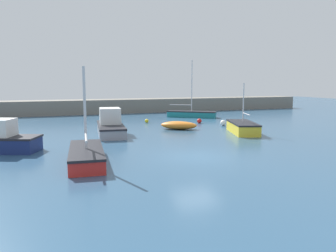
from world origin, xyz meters
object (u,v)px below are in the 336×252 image
rowboat_blue_near (179,125)px  cabin_cruiser_white (110,125)px  mooring_buoy_yellow (147,121)px  mooring_buoy_white (223,123)px  mooring_buoy_red (199,121)px  sailboat_twin_hulled (86,155)px  sailboat_tall_mast (192,114)px  sailboat_short_mast (243,127)px

rowboat_blue_near → cabin_cruiser_white: 6.14m
cabin_cruiser_white → rowboat_blue_near: bearing=102.3°
mooring_buoy_yellow → mooring_buoy_white: 7.73m
rowboat_blue_near → mooring_buoy_red: size_ratio=7.35×
mooring_buoy_white → mooring_buoy_red: (-1.30, 2.51, -0.04)m
sailboat_twin_hulled → mooring_buoy_red: size_ratio=11.58×
cabin_cruiser_white → mooring_buoy_red: 10.33m
mooring_buoy_yellow → sailboat_tall_mast: bearing=26.9°
rowboat_blue_near → mooring_buoy_red: bearing=74.7°
sailboat_twin_hulled → mooring_buoy_red: (12.39, 12.75, -0.17)m
rowboat_blue_near → sailboat_tall_mast: bearing=92.0°
rowboat_blue_near → cabin_cruiser_white: bearing=-141.5°
cabin_cruiser_white → mooring_buoy_white: size_ratio=11.12×
mooring_buoy_yellow → mooring_buoy_red: mooring_buoy_red is taller
cabin_cruiser_white → mooring_buoy_yellow: 7.67m
rowboat_blue_near → mooring_buoy_yellow: (-1.36, 5.36, -0.16)m
mooring_buoy_yellow → sailboat_short_mast: bearing=-59.5°
sailboat_twin_hulled → mooring_buoy_yellow: bearing=-21.6°
sailboat_twin_hulled → cabin_cruiser_white: size_ratio=0.88×
sailboat_short_mast → mooring_buoy_yellow: 10.63m
mooring_buoy_red → cabin_cruiser_white: bearing=-158.2°
sailboat_twin_hulled → cabin_cruiser_white: 9.35m
rowboat_blue_near → mooring_buoy_yellow: size_ratio=8.93×
rowboat_blue_near → mooring_buoy_red: rowboat_blue_near is taller
mooring_buoy_white → mooring_buoy_red: 2.83m
sailboat_twin_hulled → sailboat_tall_mast: (13.96, 18.19, -0.00)m
rowboat_blue_near → cabin_cruiser_white: (-6.10, -0.65, 0.36)m
cabin_cruiser_white → mooring_buoy_red: size_ratio=13.19×
mooring_buoy_red → rowboat_blue_near: bearing=-137.6°
mooring_buoy_yellow → mooring_buoy_white: size_ratio=0.69×
sailboat_tall_mast → mooring_buoy_red: bearing=-69.9°
cabin_cruiser_white → sailboat_twin_hulled: bearing=-11.3°
rowboat_blue_near → sailboat_twin_hulled: bearing=-100.6°
mooring_buoy_white → sailboat_short_mast: bearing=-99.5°
sailboat_short_mast → sailboat_tall_mast: sailboat_tall_mast is taller
cabin_cruiser_white → mooring_buoy_red: (9.58, 3.83, -0.48)m
sailboat_twin_hulled → sailboat_tall_mast: bearing=-32.3°
sailboat_twin_hulled → sailboat_tall_mast: 22.93m
sailboat_twin_hulled → mooring_buoy_red: bearing=-38.9°
mooring_buoy_white → rowboat_blue_near: bearing=-172.1°
rowboat_blue_near → cabin_cruiser_white: cabin_cruiser_white is taller
rowboat_blue_near → mooring_buoy_white: rowboat_blue_near is taller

